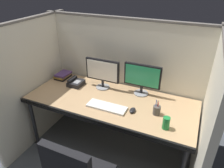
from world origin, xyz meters
name	(u,v)px	position (x,y,z in m)	size (l,w,h in m)	color
ground_plane	(100,165)	(0.00, 0.00, 0.00)	(8.00, 8.00, 0.00)	#4C5156
cubicle_partition_rear	(125,80)	(0.00, 0.74, 0.79)	(2.21, 0.06, 1.57)	beige
cubicle_partition_left	(35,83)	(-0.99, 0.20, 0.79)	(0.06, 1.41, 1.57)	beige
cubicle_partition_right	(205,125)	(0.99, 0.20, 0.79)	(0.06, 1.41, 1.57)	beige
desk	(110,104)	(0.00, 0.29, 0.69)	(1.90, 0.80, 0.74)	tan
monitor_left	(102,72)	(-0.20, 0.52, 0.96)	(0.43, 0.17, 0.37)	gray
monitor_right	(142,78)	(0.28, 0.57, 0.96)	(0.43, 0.17, 0.37)	gray
keyboard_main	(107,107)	(0.03, 0.15, 0.75)	(0.43, 0.15, 0.02)	silver
computer_mouse	(133,110)	(0.30, 0.19, 0.76)	(0.06, 0.10, 0.04)	black
desk_phone	(76,83)	(-0.55, 0.44, 0.77)	(0.17, 0.19, 0.09)	black
book_stack	(63,75)	(-0.82, 0.54, 0.78)	(0.16, 0.22, 0.07)	black
soda_can	(166,123)	(0.67, 0.07, 0.80)	(0.07, 0.07, 0.12)	#197233
pen_cup	(157,110)	(0.54, 0.25, 0.79)	(0.08, 0.08, 0.16)	#4C4742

